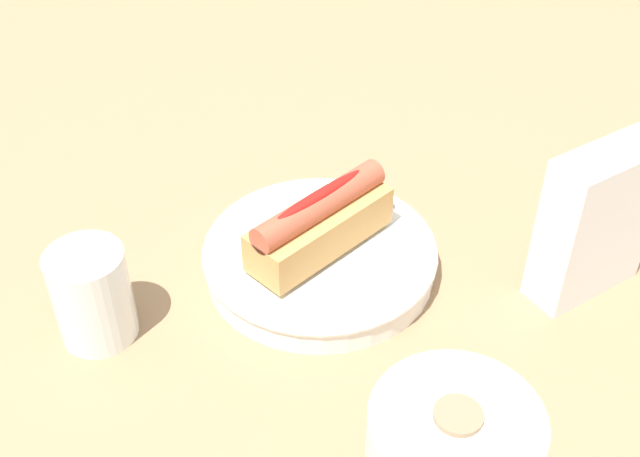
{
  "coord_description": "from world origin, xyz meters",
  "views": [
    {
      "loc": [
        0.33,
        0.45,
        0.52
      ],
      "look_at": [
        0.01,
        -0.02,
        0.05
      ],
      "focal_mm": 44.81,
      "sensor_mm": 36.0,
      "label": 1
    }
  ],
  "objects": [
    {
      "name": "ground_plane",
      "position": [
        0.0,
        0.0,
        0.0
      ],
      "size": [
        2.4,
        2.4,
        0.0
      ],
      "primitive_type": "plane",
      "color": "#9E7A56"
    },
    {
      "name": "serving_bowl",
      "position": [
        0.01,
        -0.02,
        0.02
      ],
      "size": [
        0.23,
        0.23,
        0.03
      ],
      "color": "white",
      "rests_on": "ground_plane"
    },
    {
      "name": "hotdog_front",
      "position": [
        0.01,
        -0.02,
        0.06
      ],
      "size": [
        0.16,
        0.08,
        0.06
      ],
      "color": "tan",
      "rests_on": "serving_bowl"
    },
    {
      "name": "water_glass",
      "position": [
        0.21,
        -0.06,
        0.04
      ],
      "size": [
        0.07,
        0.07,
        0.09
      ],
      "color": "white",
      "rests_on": "ground_plane"
    },
    {
      "name": "napkin_box",
      "position": [
        -0.19,
        0.14,
        0.07
      ],
      "size": [
        0.11,
        0.05,
        0.15
      ],
      "primitive_type": "cube",
      "rotation": [
        0.0,
        0.0,
        -0.04
      ],
      "color": "white",
      "rests_on": "ground_plane"
    }
  ]
}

